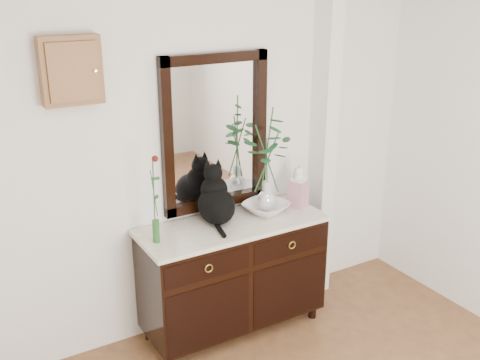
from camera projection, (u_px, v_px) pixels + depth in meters
wall_back at (202, 147)px, 3.88m from camera, size 3.60×0.04×2.70m
pilaster at (324, 131)px, 4.29m from camera, size 0.12×0.20×2.70m
sideboard at (233, 271)px, 4.02m from camera, size 1.33×0.52×0.82m
wall_mirror at (215, 133)px, 3.88m from camera, size 0.80×0.06×1.10m
key_cabinet at (71, 71)px, 3.24m from camera, size 0.35×0.10×0.40m
cat at (216, 195)px, 3.84m from camera, size 0.36×0.41×0.41m
lotus_bowl at (266, 208)px, 4.05m from camera, size 0.40×0.40×0.08m
vase_branches at (267, 159)px, 3.93m from camera, size 0.47×0.47×0.77m
bud_vase_rose at (154, 199)px, 3.52m from camera, size 0.09×0.09×0.59m
ginger_jar at (298, 186)px, 4.13m from camera, size 0.16×0.16×0.32m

